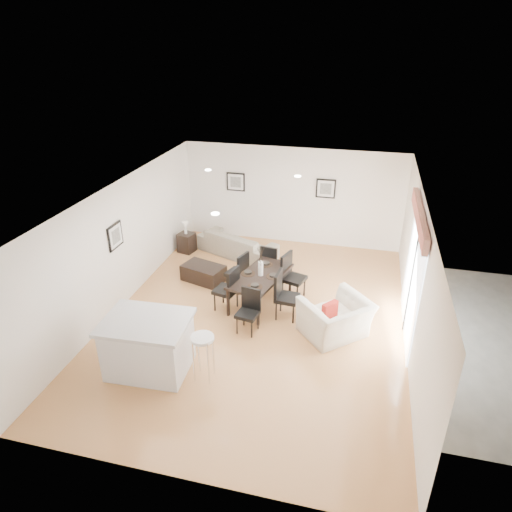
% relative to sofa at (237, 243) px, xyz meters
% --- Properties ---
extents(ground, '(8.00, 8.00, 0.00)m').
position_rel_sofa_xyz_m(ground, '(1.25, -2.82, -0.32)').
color(ground, tan).
rests_on(ground, ground).
extents(wall_back, '(6.00, 0.04, 2.70)m').
position_rel_sofa_xyz_m(wall_back, '(1.25, 1.18, 1.03)').
color(wall_back, white).
rests_on(wall_back, ground).
extents(wall_front, '(6.00, 0.04, 2.70)m').
position_rel_sofa_xyz_m(wall_front, '(1.25, -6.82, 1.03)').
color(wall_front, white).
rests_on(wall_front, ground).
extents(wall_left, '(0.04, 8.00, 2.70)m').
position_rel_sofa_xyz_m(wall_left, '(-1.75, -2.82, 1.03)').
color(wall_left, white).
rests_on(wall_left, ground).
extents(wall_right, '(0.04, 8.00, 2.70)m').
position_rel_sofa_xyz_m(wall_right, '(4.25, -2.82, 1.03)').
color(wall_right, white).
rests_on(wall_right, ground).
extents(ceiling, '(6.00, 8.00, 0.02)m').
position_rel_sofa_xyz_m(ceiling, '(1.25, -2.82, 2.38)').
color(ceiling, white).
rests_on(ceiling, wall_back).
extents(sofa, '(2.32, 1.59, 0.63)m').
position_rel_sofa_xyz_m(sofa, '(0.00, 0.00, 0.00)').
color(sofa, '#A09782').
rests_on(sofa, ground).
extents(armchair, '(1.61, 1.60, 0.79)m').
position_rel_sofa_xyz_m(armchair, '(2.86, -3.05, 0.08)').
color(armchair, beige).
rests_on(armchair, ground).
extents(dining_table, '(1.23, 1.83, 0.70)m').
position_rel_sofa_xyz_m(dining_table, '(1.17, -2.23, 0.31)').
color(dining_table, black).
rests_on(dining_table, ground).
extents(dining_chair_wnear, '(0.54, 0.54, 1.01)m').
position_rel_sofa_xyz_m(dining_chair_wnear, '(0.59, -2.67, 0.25)').
color(dining_chair_wnear, black).
rests_on(dining_chair_wnear, ground).
extents(dining_chair_wfar, '(0.54, 0.54, 0.96)m').
position_rel_sofa_xyz_m(dining_chair_wfar, '(0.58, -1.84, 0.22)').
color(dining_chair_wfar, black).
rests_on(dining_chair_wfar, ground).
extents(dining_chair_enear, '(0.50, 0.50, 1.04)m').
position_rel_sofa_xyz_m(dining_chair_enear, '(1.75, -2.64, 0.26)').
color(dining_chair_enear, black).
rests_on(dining_chair_enear, ground).
extents(dining_chair_efar, '(0.59, 0.59, 1.04)m').
position_rel_sofa_xyz_m(dining_chair_efar, '(1.75, -1.79, 0.27)').
color(dining_chair_efar, black).
rests_on(dining_chair_efar, ground).
extents(dining_chair_head, '(0.47, 0.47, 0.91)m').
position_rel_sofa_xyz_m(dining_chair_head, '(1.18, -3.27, 0.19)').
color(dining_chair_head, black).
rests_on(dining_chair_head, ground).
extents(dining_chair_foot, '(0.47, 0.47, 0.93)m').
position_rel_sofa_xyz_m(dining_chair_foot, '(1.16, -1.20, 0.20)').
color(dining_chair_foot, black).
rests_on(dining_chair_foot, ground).
extents(vase, '(0.88, 1.35, 0.68)m').
position_rel_sofa_xyz_m(vase, '(1.17, -2.23, 0.66)').
color(vase, white).
rests_on(vase, dining_table).
extents(coffee_table, '(1.11, 0.84, 0.39)m').
position_rel_sofa_xyz_m(coffee_table, '(-0.40, -1.58, -0.12)').
color(coffee_table, black).
rests_on(coffee_table, ground).
extents(side_table, '(0.48, 0.48, 0.53)m').
position_rel_sofa_xyz_m(side_table, '(-1.39, -0.17, -0.05)').
color(side_table, black).
rests_on(side_table, ground).
extents(table_lamp, '(0.18, 0.18, 0.33)m').
position_rel_sofa_xyz_m(table_lamp, '(-1.39, -0.17, 0.43)').
color(table_lamp, white).
rests_on(table_lamp, side_table).
extents(cushion, '(0.30, 0.35, 0.35)m').
position_rel_sofa_xyz_m(cushion, '(2.75, -3.16, 0.31)').
color(cushion, maroon).
rests_on(cushion, armchair).
extents(kitchen_island, '(1.52, 1.20, 1.03)m').
position_rel_sofa_xyz_m(kitchen_island, '(-0.23, -4.84, 0.20)').
color(kitchen_island, silver).
rests_on(kitchen_island, ground).
extents(bar_stool, '(0.40, 0.40, 0.87)m').
position_rel_sofa_xyz_m(bar_stool, '(0.79, -4.84, 0.43)').
color(bar_stool, white).
rests_on(bar_stool, ground).
extents(framed_print_back_left, '(0.52, 0.04, 0.52)m').
position_rel_sofa_xyz_m(framed_print_back_left, '(-0.35, 1.15, 1.33)').
color(framed_print_back_left, black).
rests_on(framed_print_back_left, wall_back).
extents(framed_print_back_right, '(0.52, 0.04, 0.52)m').
position_rel_sofa_xyz_m(framed_print_back_right, '(2.15, 1.15, 1.33)').
color(framed_print_back_right, black).
rests_on(framed_print_back_right, wall_back).
extents(framed_print_left_wall, '(0.04, 0.52, 0.52)m').
position_rel_sofa_xyz_m(framed_print_left_wall, '(-1.72, -3.02, 1.33)').
color(framed_print_left_wall, black).
rests_on(framed_print_left_wall, wall_left).
extents(sliding_door, '(0.12, 2.70, 2.57)m').
position_rel_sofa_xyz_m(sliding_door, '(4.20, -2.52, 1.35)').
color(sliding_door, white).
rests_on(sliding_door, wall_right).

